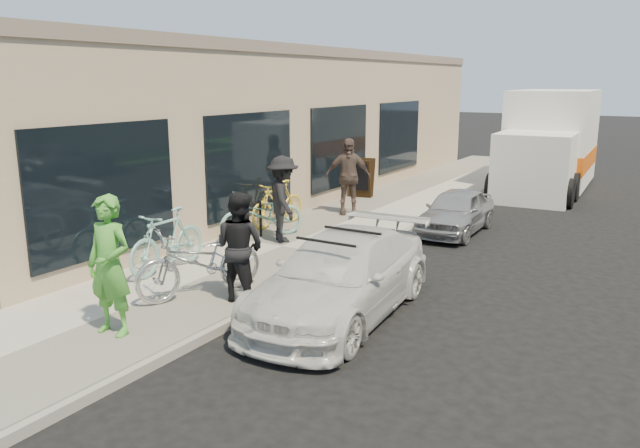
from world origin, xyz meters
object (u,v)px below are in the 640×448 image
at_px(woman_rider, 110,266).
at_px(cruiser_bike_b, 262,215).
at_px(bike_rack, 254,217).
at_px(sandwich_board, 361,178).
at_px(sedan_white, 341,277).
at_px(moving_truck, 549,146).
at_px(man_standing, 240,247).
at_px(cruiser_bike_a, 167,240).
at_px(bystander_b, 348,176).
at_px(bystander_a, 283,199).
at_px(tandem_bike, 200,262).
at_px(sedan_silver, 456,211).
at_px(cruiser_bike_c, 278,204).

bearing_deg(woman_rider, cruiser_bike_b, 99.16).
bearing_deg(bike_rack, sandwich_board, 93.25).
xyz_separation_m(sedan_white, cruiser_bike_b, (-3.37, 2.69, 0.05)).
relative_size(sandwich_board, moving_truck, 0.17).
relative_size(woman_rider, man_standing, 1.11).
relative_size(bike_rack, woman_rider, 0.42).
height_order(cruiser_bike_a, bystander_b, bystander_b).
distance_m(moving_truck, man_standing, 13.66).
xyz_separation_m(woman_rider, bystander_a, (-0.80, 5.11, -0.04)).
relative_size(moving_truck, tandem_bike, 3.09).
xyz_separation_m(bike_rack, tandem_bike, (1.41, -3.24, 0.07)).
distance_m(sedan_white, tandem_bike, 2.17).
bearing_deg(sedan_silver, woman_rider, -103.54).
distance_m(moving_truck, cruiser_bike_c, 10.07).
distance_m(cruiser_bike_b, cruiser_bike_c, 1.15).
relative_size(woman_rider, bystander_a, 1.04).
height_order(sandwich_board, cruiser_bike_c, sandwich_board).
xyz_separation_m(bystander_a, bystander_b, (-0.15, 3.04, 0.06)).
distance_m(bike_rack, bystander_b, 3.28).
xyz_separation_m(sandwich_board, cruiser_bike_c, (0.04, -4.15, -0.04)).
bearing_deg(bystander_a, cruiser_bike_a, 121.78).
distance_m(bike_rack, man_standing, 3.71).
xyz_separation_m(tandem_bike, woman_rider, (-0.00, -1.70, 0.38)).
relative_size(bike_rack, cruiser_bike_a, 0.43).
relative_size(bike_rack, cruiser_bike_b, 0.41).
height_order(tandem_bike, woman_rider, woman_rider).
xyz_separation_m(cruiser_bike_a, cruiser_bike_c, (-0.32, 3.81, -0.03)).
xyz_separation_m(moving_truck, cruiser_bike_a, (-3.67, -13.03, -0.67)).
height_order(cruiser_bike_b, bystander_a, bystander_a).
height_order(bike_rack, sedan_white, sedan_white).
height_order(sedan_silver, moving_truck, moving_truck).
xyz_separation_m(sandwich_board, sedan_white, (3.76, -7.93, -0.11)).
bearing_deg(sedan_silver, man_standing, -101.56).
bearing_deg(bystander_b, woman_rider, -114.80).
bearing_deg(bystander_b, cruiser_bike_a, -125.49).
bearing_deg(tandem_bike, bystander_b, 121.56).
relative_size(bike_rack, bystander_a, 0.44).
height_order(bike_rack, cruiser_bike_c, cruiser_bike_c).
xyz_separation_m(sandwich_board, tandem_bike, (1.72, -8.65, -0.01)).
xyz_separation_m(cruiser_bike_a, bystander_a, (0.56, 2.72, 0.34)).
relative_size(sedan_silver, moving_truck, 0.46).
distance_m(cruiser_bike_c, bystander_a, 1.44).
bearing_deg(bystander_a, bike_rack, 59.33).
xyz_separation_m(cruiser_bike_b, cruiser_bike_c, (-0.36, 1.09, 0.02)).
distance_m(cruiser_bike_a, cruiser_bike_c, 3.82).
bearing_deg(sandwich_board, sedan_silver, -42.62).
bearing_deg(man_standing, cruiser_bike_c, -62.03).
height_order(sedan_white, cruiser_bike_b, sedan_white).
distance_m(sedan_white, moving_truck, 13.02).
bearing_deg(sandwich_board, bystander_b, -82.06).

